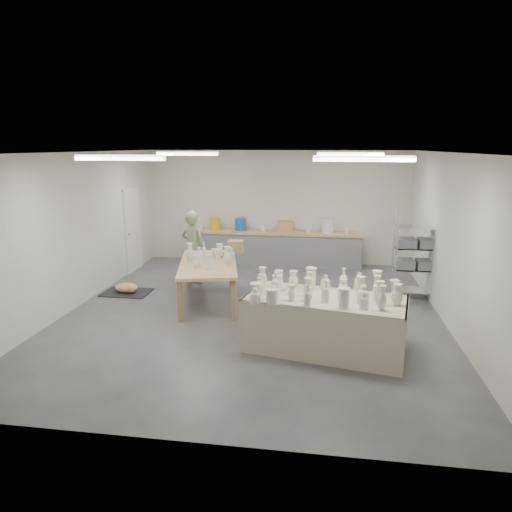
% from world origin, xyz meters
% --- Properties ---
extents(room, '(8.00, 8.02, 3.00)m').
position_xyz_m(room, '(-0.11, 0.08, 2.06)').
color(room, '#424449').
rests_on(room, ground).
extents(back_counter, '(4.60, 0.60, 1.24)m').
position_xyz_m(back_counter, '(-0.01, 3.68, 0.49)').
color(back_counter, tan).
rests_on(back_counter, ground).
extents(wire_shelf, '(0.88, 0.48, 1.80)m').
position_xyz_m(wire_shelf, '(3.20, 1.40, 0.92)').
color(wire_shelf, silver).
rests_on(wire_shelf, ground).
extents(drying_table, '(2.60, 1.60, 1.22)m').
position_xyz_m(drying_table, '(1.35, -1.43, 0.47)').
color(drying_table, olive).
rests_on(drying_table, ground).
extents(work_table, '(1.57, 2.41, 1.21)m').
position_xyz_m(work_table, '(-0.93, 0.57, 0.83)').
color(work_table, tan).
rests_on(work_table, ground).
extents(rug, '(1.00, 0.70, 0.02)m').
position_xyz_m(rug, '(-2.90, 0.77, 0.01)').
color(rug, black).
rests_on(rug, ground).
extents(cat, '(0.57, 0.47, 0.21)m').
position_xyz_m(cat, '(-2.88, 0.76, 0.13)').
color(cat, white).
rests_on(cat, rug).
extents(potter, '(0.71, 0.58, 1.68)m').
position_xyz_m(potter, '(-1.67, 1.79, 0.84)').
color(potter, gray).
rests_on(potter, ground).
extents(red_stool, '(0.37, 0.37, 0.35)m').
position_xyz_m(red_stool, '(-1.67, 2.06, 0.31)').
color(red_stool, red).
rests_on(red_stool, ground).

